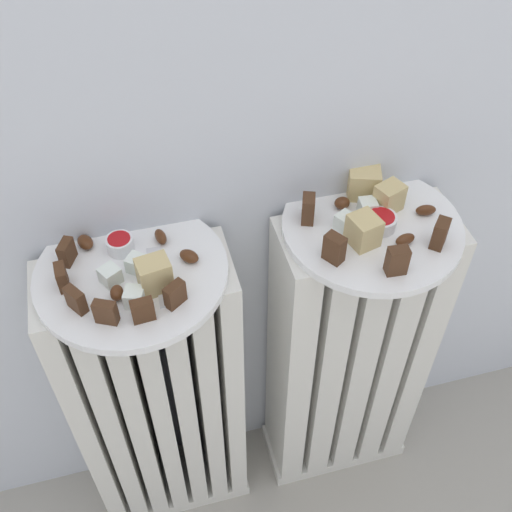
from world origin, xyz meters
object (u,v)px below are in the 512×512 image
object	(u,v)px
radiator_left	(160,403)
jam_bowl_right	(381,221)
plate_left	(132,273)
jam_bowl_left	(120,244)
fork	(157,272)
radiator_right	(347,360)
plate_right	(372,227)

from	to	relation	value
radiator_left	jam_bowl_right	size ratio (longest dim) A/B	14.45
plate_left	jam_bowl_left	size ratio (longest dim) A/B	6.93
plate_left	jam_bowl_right	world-z (taller)	jam_bowl_right
jam_bowl_left	jam_bowl_right	bearing A→B (deg)	-7.67
radiator_left	jam_bowl_left	size ratio (longest dim) A/B	17.50
plate_left	fork	distance (m)	0.04
radiator_right	jam_bowl_left	world-z (taller)	jam_bowl_left
plate_left	plate_right	size ratio (longest dim) A/B	1.00
radiator_left	radiator_right	distance (m)	0.34
radiator_left	fork	bearing A→B (deg)	-22.17
radiator_right	plate_left	size ratio (longest dim) A/B	2.53
radiator_right	jam_bowl_right	world-z (taller)	jam_bowl_right
plate_left	jam_bowl_right	distance (m)	0.35
fork	plate_right	bearing A→B (deg)	2.51
plate_left	radiator_left	bearing A→B (deg)	0.00
jam_bowl_right	fork	size ratio (longest dim) A/B	0.42
plate_left	plate_right	bearing A→B (deg)	0.00
radiator_right	fork	world-z (taller)	fork
radiator_left	radiator_right	world-z (taller)	same
radiator_right	jam_bowl_left	distance (m)	0.50
jam_bowl_left	fork	size ratio (longest dim) A/B	0.35
radiator_left	plate_left	distance (m)	0.34
jam_bowl_right	fork	bearing A→B (deg)	-179.03
radiator_left	plate_right	distance (m)	0.48
fork	jam_bowl_left	bearing A→B (deg)	127.66
jam_bowl_right	plate_right	bearing A→B (deg)	130.93
radiator_left	radiator_right	size ratio (longest dim) A/B	1.00
radiator_left	jam_bowl_left	distance (m)	0.36
jam_bowl_left	fork	distance (m)	0.07
radiator_left	fork	distance (m)	0.35
radiator_left	jam_bowl_right	distance (m)	0.50
jam_bowl_right	fork	xyz separation A→B (m)	(-0.32, -0.01, -0.01)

